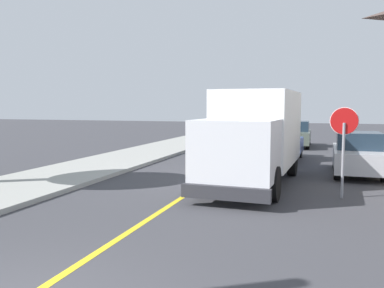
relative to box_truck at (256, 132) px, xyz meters
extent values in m
cube|color=gold|center=(-1.66, -0.08, -1.76)|extent=(0.16, 56.00, 0.01)
cube|color=white|center=(0.03, 0.73, 0.13)|extent=(2.60, 5.09, 2.60)
cube|color=silver|center=(-0.11, -2.76, -0.32)|extent=(2.36, 2.09, 1.70)
cube|color=#1E2D3D|center=(-0.15, -3.66, 0.06)|extent=(2.04, 0.16, 0.75)
cube|color=#2D2D33|center=(-0.16, -3.84, -1.35)|extent=(2.41, 0.30, 0.36)
cylinder|color=black|center=(0.94, -2.61, -1.27)|extent=(0.34, 1.01, 1.00)
cylinder|color=black|center=(-1.15, -2.52, -1.27)|extent=(0.34, 1.01, 1.00)
cylinder|color=black|center=(1.13, 1.94, -1.27)|extent=(0.34, 1.01, 1.00)
cylinder|color=black|center=(-0.97, 2.03, -1.27)|extent=(0.34, 1.01, 1.00)
cube|color=#2D4793|center=(0.23, 6.24, -1.12)|extent=(2.00, 4.48, 0.76)
cube|color=#1E2D3D|center=(0.24, 6.39, -0.42)|extent=(1.66, 1.87, 0.64)
cylinder|color=black|center=(0.96, 4.79, -1.45)|extent=(0.25, 0.65, 0.64)
cylinder|color=black|center=(-0.62, 4.87, -1.45)|extent=(0.25, 0.65, 0.64)
cylinder|color=black|center=(1.09, 7.61, -1.45)|extent=(0.25, 0.65, 0.64)
cylinder|color=black|center=(-0.49, 7.68, -1.45)|extent=(0.25, 0.65, 0.64)
cube|color=#4C564C|center=(0.52, 13.22, -1.12)|extent=(1.84, 4.42, 0.76)
cube|color=#1E2D3D|center=(0.52, 13.37, -0.42)|extent=(1.60, 1.81, 0.64)
cylinder|color=black|center=(1.32, 11.81, -1.45)|extent=(0.23, 0.64, 0.64)
cylinder|color=black|center=(-0.26, 11.80, -1.45)|extent=(0.23, 0.64, 0.64)
cylinder|color=black|center=(1.30, 14.63, -1.45)|extent=(0.23, 0.64, 0.64)
cylinder|color=black|center=(-0.28, 14.62, -1.45)|extent=(0.23, 0.64, 0.64)
cube|color=#B7B7BC|center=(3.54, 2.98, -1.12)|extent=(1.83, 4.41, 0.76)
cube|color=#1E2D3D|center=(3.54, 2.83, -0.42)|extent=(1.60, 1.81, 0.64)
cylinder|color=black|center=(2.76, 4.39, -1.45)|extent=(0.22, 0.64, 0.64)
cylinder|color=black|center=(4.34, 4.38, -1.45)|extent=(0.22, 0.64, 0.64)
cylinder|color=black|center=(2.74, 1.57, -1.45)|extent=(0.22, 0.64, 0.64)
cylinder|color=black|center=(4.32, 1.56, -1.45)|extent=(0.22, 0.64, 0.64)
cylinder|color=gray|center=(2.80, -1.58, -0.67)|extent=(0.08, 0.08, 2.20)
cylinder|color=red|center=(2.80, -1.55, 0.48)|extent=(0.76, 0.03, 0.76)
cylinder|color=white|center=(2.80, -1.53, 0.48)|extent=(0.80, 0.02, 0.80)
camera|label=1|loc=(2.25, -14.09, 0.94)|focal=38.28mm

